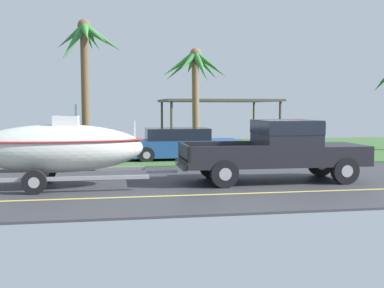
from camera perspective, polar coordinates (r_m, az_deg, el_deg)
ground at (r=22.69m, az=2.29°, el=-1.29°), size 36.00×22.00×0.11m
pickup_truck_towing at (r=14.74m, az=11.14°, el=-0.40°), size 5.84×1.99×1.89m
boat_on_trailer at (r=13.87m, az=-16.05°, el=-0.47°), size 6.13×2.21×2.37m
parked_sedan_near at (r=20.18m, az=-1.31°, el=-0.07°), size 4.76×1.85×1.38m
parked_sedan_far at (r=19.97m, az=-15.80°, el=-0.29°), size 4.80×1.88×1.38m
carport_awning at (r=28.34m, az=3.06°, el=5.17°), size 6.64×5.48×2.73m
palm_tree_near_right at (r=23.41m, az=0.47°, el=8.68°), size 3.38×3.40×5.19m
palm_tree_mid at (r=22.36m, az=-12.77°, el=10.81°), size 3.15×3.49×6.30m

